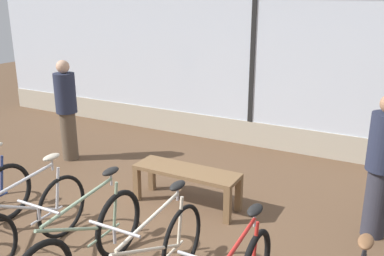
{
  "coord_description": "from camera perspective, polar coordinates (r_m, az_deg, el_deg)",
  "views": [
    {
      "loc": [
        2.56,
        -3.08,
        2.68
      ],
      "look_at": [
        0.0,
        1.73,
        0.95
      ],
      "focal_mm": 40.0,
      "sensor_mm": 36.0,
      "label": 1
    }
  ],
  "objects": [
    {
      "name": "bicycle_center",
      "position": [
        4.31,
        -14.07,
        -15.02
      ],
      "size": [
        0.46,
        1.79,
        1.05
      ],
      "color": "black",
      "rests_on": "ground_plane"
    },
    {
      "name": "customer_near_rack",
      "position": [
        7.27,
        -16.38,
        2.5
      ],
      "size": [
        0.42,
        0.42,
        1.67
      ],
      "color": "brown",
      "rests_on": "ground_plane"
    },
    {
      "name": "shop_back_wall",
      "position": [
        7.58,
        8.13,
        9.54
      ],
      "size": [
        12.0,
        0.08,
        3.2
      ],
      "color": "#B2A893",
      "rests_on": "ground_plane"
    },
    {
      "name": "display_bench",
      "position": [
        5.57,
        -0.73,
        -6.43
      ],
      "size": [
        1.4,
        0.44,
        0.51
      ],
      "color": "brown",
      "rests_on": "ground_plane"
    },
    {
      "name": "bicycle_center_left",
      "position": [
        4.85,
        -21.0,
        -11.72
      ],
      "size": [
        0.46,
        1.72,
        1.05
      ],
      "color": "black",
      "rests_on": "ground_plane"
    },
    {
      "name": "customer_by_window",
      "position": [
        5.15,
        23.95,
        -4.48
      ],
      "size": [
        0.34,
        0.34,
        1.67
      ],
      "color": "#2D2D38",
      "rests_on": "ground_plane"
    },
    {
      "name": "ground_plane",
      "position": [
        4.82,
        -10.12,
        -16.47
      ],
      "size": [
        24.0,
        24.0,
        0.0
      ],
      "primitive_type": "plane",
      "color": "brown"
    }
  ]
}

